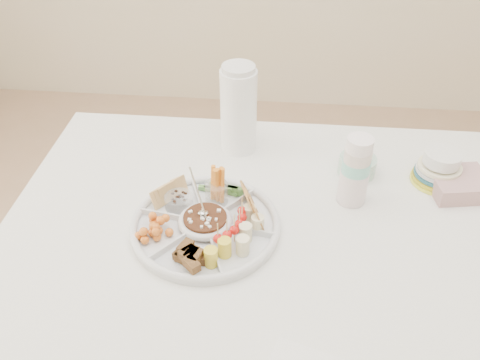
# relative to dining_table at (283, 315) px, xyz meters

# --- Properties ---
(dining_table) EXTENTS (1.52, 1.02, 0.76)m
(dining_table) POSITION_rel_dining_table_xyz_m (0.00, 0.00, 0.00)
(dining_table) COLOR white
(dining_table) RESTS_ON floor
(party_tray) EXTENTS (0.44, 0.44, 0.04)m
(party_tray) POSITION_rel_dining_table_xyz_m (-0.22, -0.04, 0.40)
(party_tray) COLOR silver
(party_tray) RESTS_ON dining_table
(bean_dip) EXTENTS (0.13, 0.13, 0.04)m
(bean_dip) POSITION_rel_dining_table_xyz_m (-0.22, -0.04, 0.41)
(bean_dip) COLOR black
(bean_dip) RESTS_ON party_tray
(tortillas) EXTENTS (0.12, 0.12, 0.06)m
(tortillas) POSITION_rel_dining_table_xyz_m (-0.10, 0.01, 0.42)
(tortillas) COLOR #B26031
(tortillas) RESTS_ON party_tray
(carrot_cucumber) EXTENTS (0.14, 0.14, 0.11)m
(carrot_cucumber) POSITION_rel_dining_table_xyz_m (-0.20, 0.09, 0.44)
(carrot_cucumber) COLOR orange
(carrot_cucumber) RESTS_ON party_tray
(pita_raisins) EXTENTS (0.12, 0.12, 0.06)m
(pita_raisins) POSITION_rel_dining_table_xyz_m (-0.32, 0.05, 0.42)
(pita_raisins) COLOR tan
(pita_raisins) RESTS_ON party_tray
(cherries) EXTENTS (0.11, 0.11, 0.04)m
(cherries) POSITION_rel_dining_table_xyz_m (-0.34, -0.08, 0.42)
(cherries) COLOR orange
(cherries) RESTS_ON party_tray
(granola_chunks) EXTENTS (0.13, 0.13, 0.05)m
(granola_chunks) POSITION_rel_dining_table_xyz_m (-0.24, -0.16, 0.42)
(granola_chunks) COLOR #58361B
(granola_chunks) RESTS_ON party_tray
(banana_tomato) EXTENTS (0.12, 0.12, 0.09)m
(banana_tomato) POSITION_rel_dining_table_xyz_m (-0.12, -0.12, 0.44)
(banana_tomato) COLOR #EDEB80
(banana_tomato) RESTS_ON party_tray
(cup_stack) EXTENTS (0.09, 0.09, 0.22)m
(cup_stack) POSITION_rel_dining_table_xyz_m (0.16, 0.12, 0.49)
(cup_stack) COLOR white
(cup_stack) RESTS_ON dining_table
(thermos) EXTENTS (0.13, 0.13, 0.29)m
(thermos) POSITION_rel_dining_table_xyz_m (-0.17, 0.35, 0.52)
(thermos) COLOR white
(thermos) RESTS_ON dining_table
(flower_bowl) EXTENTS (0.14, 0.14, 0.08)m
(flower_bowl) POSITION_rel_dining_table_xyz_m (0.19, 0.25, 0.42)
(flower_bowl) COLOR #87BDA4
(flower_bowl) RESTS_ON dining_table
(napkin_stack) EXTENTS (0.17, 0.16, 0.05)m
(napkin_stack) POSITION_rel_dining_table_xyz_m (0.47, 0.19, 0.40)
(napkin_stack) COLOR #BA8C8D
(napkin_stack) RESTS_ON dining_table
(plate_stack) EXTENTS (0.18, 0.18, 0.09)m
(plate_stack) POSITION_rel_dining_table_xyz_m (0.42, 0.23, 0.43)
(plate_stack) COLOR gold
(plate_stack) RESTS_ON dining_table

